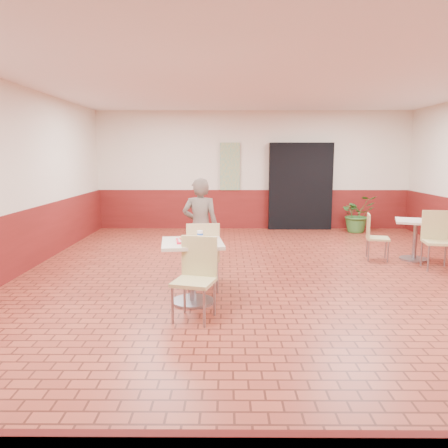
{
  "coord_description": "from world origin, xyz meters",
  "views": [
    {
      "loc": [
        -0.68,
        -6.26,
        1.88
      ],
      "look_at": [
        -0.72,
        -0.34,
        0.95
      ],
      "focal_mm": 35.0,
      "sensor_mm": 36.0,
      "label": 1
    }
  ],
  "objects_px": {
    "ring_donut": "(183,238)",
    "second_table": "(415,233)",
    "long_john_donut": "(195,239)",
    "potted_plant": "(357,214)",
    "chair_main_back": "(203,253)",
    "paper_cup": "(200,234)",
    "chair_second_front": "(437,237)",
    "main_table": "(192,262)",
    "serving_tray": "(192,241)",
    "chair_second_left": "(374,234)",
    "chair_main_front": "(196,273)",
    "customer": "(200,227)"
  },
  "relations": [
    {
      "from": "ring_donut",
      "to": "long_john_donut",
      "type": "height_order",
      "value": "long_john_donut"
    },
    {
      "from": "customer",
      "to": "chair_second_left",
      "type": "xyz_separation_m",
      "value": [
        3.09,
        1.07,
        -0.31
      ]
    },
    {
      "from": "main_table",
      "to": "ring_donut",
      "type": "bearing_deg",
      "value": 158.54
    },
    {
      "from": "ring_donut",
      "to": "second_table",
      "type": "relative_size",
      "value": 0.14
    },
    {
      "from": "second_table",
      "to": "chair_second_left",
      "type": "distance_m",
      "value": 0.75
    },
    {
      "from": "chair_main_back",
      "to": "paper_cup",
      "type": "relative_size",
      "value": 10.14
    },
    {
      "from": "chair_main_back",
      "to": "chair_second_front",
      "type": "bearing_deg",
      "value": -167.77
    },
    {
      "from": "paper_cup",
      "to": "second_table",
      "type": "relative_size",
      "value": 0.13
    },
    {
      "from": "ring_donut",
      "to": "main_table",
      "type": "bearing_deg",
      "value": -21.46
    },
    {
      "from": "chair_main_back",
      "to": "second_table",
      "type": "relative_size",
      "value": 1.34
    },
    {
      "from": "serving_tray",
      "to": "second_table",
      "type": "relative_size",
      "value": 0.55
    },
    {
      "from": "customer",
      "to": "main_table",
      "type": "bearing_deg",
      "value": 93.12
    },
    {
      "from": "main_table",
      "to": "paper_cup",
      "type": "height_order",
      "value": "paper_cup"
    },
    {
      "from": "serving_tray",
      "to": "chair_second_front",
      "type": "xyz_separation_m",
      "value": [
        3.96,
        1.78,
        -0.28
      ]
    },
    {
      "from": "customer",
      "to": "long_john_donut",
      "type": "relative_size",
      "value": 9.33
    },
    {
      "from": "chair_main_front",
      "to": "main_table",
      "type": "bearing_deg",
      "value": 114.67
    },
    {
      "from": "paper_cup",
      "to": "chair_main_back",
      "type": "bearing_deg",
      "value": 88.62
    },
    {
      "from": "chair_main_front",
      "to": "ring_donut",
      "type": "distance_m",
      "value": 0.68
    },
    {
      "from": "serving_tray",
      "to": "chair_second_left",
      "type": "height_order",
      "value": "chair_second_left"
    },
    {
      "from": "main_table",
      "to": "chair_second_front",
      "type": "distance_m",
      "value": 4.35
    },
    {
      "from": "ring_donut",
      "to": "long_john_donut",
      "type": "xyz_separation_m",
      "value": [
        0.16,
        -0.09,
        0.01
      ]
    },
    {
      "from": "chair_main_front",
      "to": "long_john_donut",
      "type": "distance_m",
      "value": 0.57
    },
    {
      "from": "chair_main_back",
      "to": "customer",
      "type": "relative_size",
      "value": 0.63
    },
    {
      "from": "chair_main_front",
      "to": "second_table",
      "type": "relative_size",
      "value": 1.3
    },
    {
      "from": "chair_main_front",
      "to": "customer",
      "type": "xyz_separation_m",
      "value": [
        -0.06,
        1.83,
        0.24
      ]
    },
    {
      "from": "chair_main_back",
      "to": "paper_cup",
      "type": "height_order",
      "value": "chair_main_back"
    },
    {
      "from": "long_john_donut",
      "to": "paper_cup",
      "type": "height_order",
      "value": "paper_cup"
    },
    {
      "from": "customer",
      "to": "potted_plant",
      "type": "distance_m",
      "value": 5.36
    },
    {
      "from": "chair_main_back",
      "to": "ring_donut",
      "type": "xyz_separation_m",
      "value": [
        -0.22,
        -0.45,
        0.3
      ]
    },
    {
      "from": "ring_donut",
      "to": "chair_second_left",
      "type": "height_order",
      "value": "ring_donut"
    },
    {
      "from": "chair_main_front",
      "to": "serving_tray",
      "type": "xyz_separation_m",
      "value": [
        -0.08,
        0.52,
        0.29
      ]
    },
    {
      "from": "serving_tray",
      "to": "potted_plant",
      "type": "distance_m",
      "value": 6.4
    },
    {
      "from": "chair_main_back",
      "to": "ring_donut",
      "type": "bearing_deg",
      "value": 57.66
    },
    {
      "from": "ring_donut",
      "to": "chair_second_left",
      "type": "bearing_deg",
      "value": 35.91
    },
    {
      "from": "main_table",
      "to": "chair_main_front",
      "type": "distance_m",
      "value": 0.53
    },
    {
      "from": "chair_main_back",
      "to": "paper_cup",
      "type": "xyz_separation_m",
      "value": [
        -0.01,
        -0.39,
        0.33
      ]
    },
    {
      "from": "main_table",
      "to": "potted_plant",
      "type": "relative_size",
      "value": 0.88
    },
    {
      "from": "chair_main_front",
      "to": "chair_second_front",
      "type": "distance_m",
      "value": 4.51
    },
    {
      "from": "paper_cup",
      "to": "serving_tray",
      "type": "bearing_deg",
      "value": -131.8
    },
    {
      "from": "second_table",
      "to": "potted_plant",
      "type": "relative_size",
      "value": 0.79
    },
    {
      "from": "chair_second_front",
      "to": "chair_second_left",
      "type": "bearing_deg",
      "value": 153.05
    },
    {
      "from": "chair_main_back",
      "to": "chair_second_left",
      "type": "xyz_separation_m",
      "value": [
        3.01,
        1.89,
        -0.08
      ]
    },
    {
      "from": "long_john_donut",
      "to": "paper_cup",
      "type": "xyz_separation_m",
      "value": [
        0.05,
        0.15,
        0.03
      ]
    },
    {
      "from": "ring_donut",
      "to": "second_table",
      "type": "xyz_separation_m",
      "value": [
        3.97,
        2.33,
        -0.35
      ]
    },
    {
      "from": "chair_main_front",
      "to": "ring_donut",
      "type": "relative_size",
      "value": 9.26
    },
    {
      "from": "paper_cup",
      "to": "potted_plant",
      "type": "relative_size",
      "value": 0.1
    },
    {
      "from": "chair_main_back",
      "to": "main_table",
      "type": "bearing_deg",
      "value": 71.91
    },
    {
      "from": "customer",
      "to": "paper_cup",
      "type": "height_order",
      "value": "customer"
    },
    {
      "from": "long_john_donut",
      "to": "main_table",
      "type": "bearing_deg",
      "value": 132.91
    },
    {
      "from": "main_table",
      "to": "chair_main_back",
      "type": "relative_size",
      "value": 0.82
    }
  ]
}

